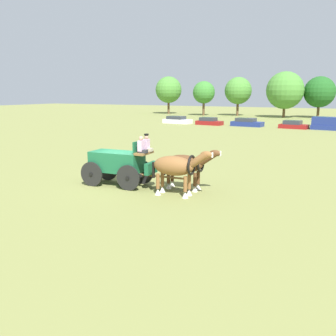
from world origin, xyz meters
TOP-DOWN VIEW (x-y plane):
  - ground_plane at (0.00, 0.00)m, footprint 220.00×220.00m
  - show_wagon at (0.16, 0.01)m, footprint 5.83×1.88m
  - draft_horse_near at (3.70, 0.88)m, footprint 3.16×1.05m
  - draft_horse_off at (3.77, -0.42)m, footprint 3.12×1.10m
  - parked_vehicle_a at (-15.20, 38.52)m, footprint 4.71×2.36m
  - parked_vehicle_b at (-9.58, 38.20)m, footprint 4.15×2.13m
  - parked_vehicle_c at (-3.76, 38.57)m, footprint 4.74×2.38m
  - parked_vehicle_d at (2.94, 38.14)m, footprint 3.97×2.22m
  - parked_vehicle_e at (7.84, 38.28)m, footprint 5.26×2.41m
  - tree_a at (-28.94, 62.13)m, footprint 5.99×5.99m
  - tree_b at (-19.31, 59.86)m, footprint 4.71×4.71m
  - tree_c at (-12.59, 62.45)m, footprint 5.66×5.66m
  - tree_d at (-2.60, 60.51)m, footprint 7.23×7.23m
  - tree_e at (3.43, 63.08)m, footprint 5.97×5.97m

SIDE VIEW (x-z plane):
  - ground_plane at x=0.00m, z-range 0.00..0.00m
  - parked_vehicle_d at x=2.94m, z-range -0.08..1.03m
  - parked_vehicle_b at x=-9.58m, z-range -0.08..1.07m
  - parked_vehicle_a at x=-15.20m, z-range -0.08..1.08m
  - parked_vehicle_c at x=-3.76m, z-range -0.08..1.12m
  - parked_vehicle_e at x=7.84m, z-range -0.02..1.67m
  - show_wagon at x=0.16m, z-range -0.17..2.68m
  - draft_horse_near at x=3.70m, z-range 0.22..2.39m
  - draft_horse_off at x=3.77m, z-range 0.27..2.56m
  - tree_b at x=-19.31m, z-range 1.24..8.49m
  - tree_e at x=3.43m, z-range 0.98..8.94m
  - tree_c at x=-12.59m, z-range 1.19..9.27m
  - tree_d at x=-2.60m, z-range 0.83..9.73m
  - tree_a at x=-28.94m, z-range 1.22..9.68m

